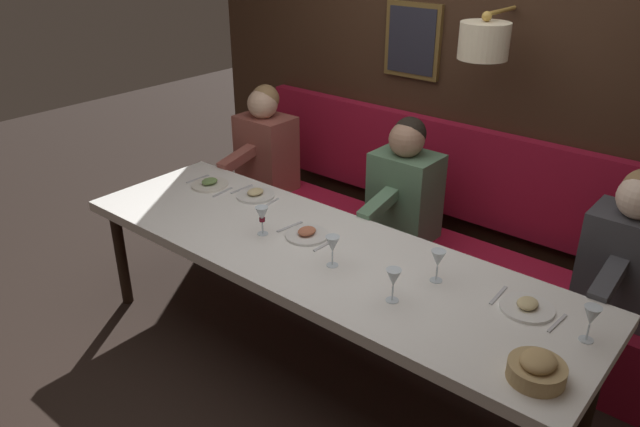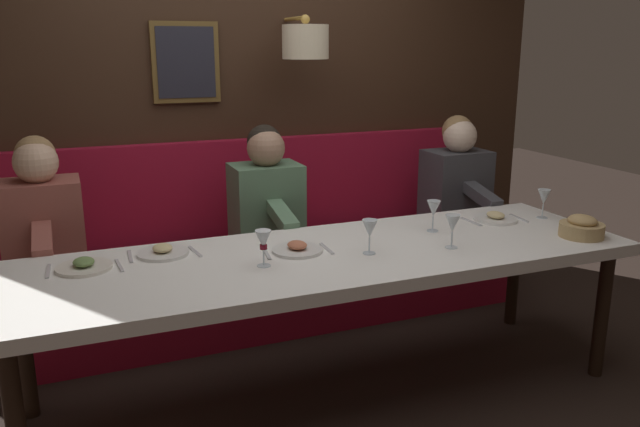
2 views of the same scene
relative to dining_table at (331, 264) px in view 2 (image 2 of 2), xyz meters
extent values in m
plane|color=black|center=(0.00, 0.00, -0.68)|extent=(12.00, 12.00, 0.00)
cube|color=white|center=(0.00, 0.00, 0.03)|extent=(0.90, 2.94, 0.06)
cylinder|color=black|center=(-0.35, -1.37, -0.34)|extent=(0.07, 0.07, 0.68)
cylinder|color=black|center=(0.35, -1.37, -0.34)|extent=(0.07, 0.07, 0.68)
cylinder|color=black|center=(0.35, 1.37, -0.34)|extent=(0.07, 0.07, 0.68)
cube|color=maroon|center=(0.89, 0.00, -0.46)|extent=(0.52, 3.14, 0.45)
cube|color=#382316|center=(1.48, 0.00, 0.77)|extent=(0.10, 4.34, 2.90)
cube|color=maroon|center=(1.39, 0.00, 0.09)|extent=(0.10, 3.14, 0.64)
cube|color=brown|center=(1.42, 0.37, 0.90)|extent=(0.04, 0.41, 0.49)
cube|color=#23232D|center=(1.40, 0.37, 0.90)|extent=(0.01, 0.35, 0.43)
cylinder|color=#B78E3D|center=(1.25, -0.29, 1.16)|extent=(0.35, 0.02, 0.02)
cylinder|color=beige|center=(1.08, -0.29, 1.02)|extent=(0.28, 0.28, 0.20)
sphere|color=#B78E3D|center=(1.08, -0.29, 1.15)|extent=(0.06, 0.06, 0.06)
cube|color=#3D3D42|center=(0.89, -1.28, 0.05)|extent=(0.30, 0.40, 0.56)
sphere|color=beige|center=(0.87, -1.28, 0.43)|extent=(0.22, 0.22, 0.22)
sphere|color=#937047|center=(0.90, -1.28, 0.46)|extent=(0.20, 0.20, 0.20)
cube|color=#3D3D42|center=(0.60, -1.28, 0.09)|extent=(0.33, 0.09, 0.14)
cube|color=#567A5B|center=(0.89, 0.04, 0.05)|extent=(0.30, 0.40, 0.56)
sphere|color=#A37A60|center=(0.87, 0.04, 0.43)|extent=(0.22, 0.22, 0.22)
sphere|color=black|center=(0.90, 0.04, 0.46)|extent=(0.20, 0.20, 0.20)
cube|color=#567A5B|center=(0.60, 0.04, 0.09)|extent=(0.33, 0.09, 0.14)
cube|color=#934C42|center=(0.89, 1.25, 0.05)|extent=(0.30, 0.40, 0.56)
sphere|color=#D1A889|center=(0.87, 1.25, 0.43)|extent=(0.22, 0.22, 0.22)
sphere|color=#937047|center=(0.90, 1.25, 0.46)|extent=(0.20, 0.20, 0.20)
cube|color=#934C42|center=(0.60, 1.25, 0.09)|extent=(0.33, 0.09, 0.14)
cylinder|color=silver|center=(0.19, 1.08, 0.07)|extent=(0.24, 0.24, 0.01)
ellipsoid|color=#668447|center=(0.19, 1.08, 0.09)|extent=(0.11, 0.09, 0.04)
cube|color=silver|center=(0.17, 0.94, 0.06)|extent=(0.17, 0.03, 0.01)
cube|color=silver|center=(0.21, 1.23, 0.06)|extent=(0.18, 0.02, 0.01)
cylinder|color=silver|center=(0.26, 0.74, 0.07)|extent=(0.24, 0.24, 0.01)
ellipsoid|color=#D1BC84|center=(0.26, 0.74, 0.09)|extent=(0.11, 0.09, 0.04)
cube|color=silver|center=(0.24, 0.59, 0.06)|extent=(0.17, 0.04, 0.01)
cube|color=silver|center=(0.28, 0.88, 0.06)|extent=(0.18, 0.02, 0.01)
cylinder|color=silver|center=(0.07, 0.14, 0.07)|extent=(0.24, 0.24, 0.01)
ellipsoid|color=#B76647|center=(0.07, 0.14, 0.09)|extent=(0.11, 0.09, 0.04)
cube|color=silver|center=(0.05, 0.00, 0.06)|extent=(0.17, 0.02, 0.01)
cube|color=silver|center=(0.09, 0.29, 0.06)|extent=(0.18, 0.04, 0.01)
cylinder|color=white|center=(0.17, -1.07, 0.07)|extent=(0.24, 0.24, 0.01)
ellipsoid|color=#D1BC84|center=(0.17, -1.07, 0.09)|extent=(0.11, 0.09, 0.04)
cube|color=silver|center=(0.15, -1.21, 0.06)|extent=(0.17, 0.03, 0.01)
cube|color=silver|center=(0.19, -0.92, 0.06)|extent=(0.18, 0.02, 0.01)
cylinder|color=silver|center=(-0.15, -0.57, 0.06)|extent=(0.06, 0.06, 0.00)
cylinder|color=silver|center=(-0.15, -0.57, 0.10)|extent=(0.01, 0.01, 0.07)
cone|color=silver|center=(-0.15, -0.57, 0.18)|extent=(0.07, 0.07, 0.08)
cylinder|color=silver|center=(0.12, -1.34, 0.06)|extent=(0.06, 0.06, 0.00)
cylinder|color=silver|center=(0.12, -1.34, 0.10)|extent=(0.01, 0.01, 0.07)
cone|color=silver|center=(0.12, -1.34, 0.18)|extent=(0.07, 0.07, 0.08)
cylinder|color=silver|center=(-0.09, -0.16, 0.06)|extent=(0.06, 0.06, 0.00)
cylinder|color=silver|center=(-0.09, -0.16, 0.10)|extent=(0.01, 0.01, 0.07)
cone|color=silver|center=(-0.09, -0.16, 0.18)|extent=(0.07, 0.07, 0.08)
cylinder|color=silver|center=(-0.07, 0.35, 0.06)|extent=(0.06, 0.06, 0.00)
cylinder|color=silver|center=(-0.07, 0.35, 0.10)|extent=(0.01, 0.01, 0.07)
cone|color=silver|center=(-0.07, 0.35, 0.18)|extent=(0.07, 0.07, 0.08)
cylinder|color=maroon|center=(-0.07, 0.35, 0.15)|extent=(0.03, 0.03, 0.02)
cylinder|color=silver|center=(0.12, -0.63, 0.06)|extent=(0.06, 0.06, 0.00)
cylinder|color=silver|center=(0.12, -0.63, 0.10)|extent=(0.01, 0.01, 0.07)
cone|color=silver|center=(0.12, -0.63, 0.18)|extent=(0.07, 0.07, 0.08)
cylinder|color=tan|center=(-0.25, -1.28, 0.09)|extent=(0.22, 0.22, 0.07)
ellipsoid|color=tan|center=(-0.25, -1.28, 0.14)|extent=(0.15, 0.13, 0.06)
camera|label=1|loc=(-2.17, -1.81, 1.64)|focal=34.47mm
camera|label=2|loc=(-2.63, 1.12, 1.00)|focal=35.91mm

